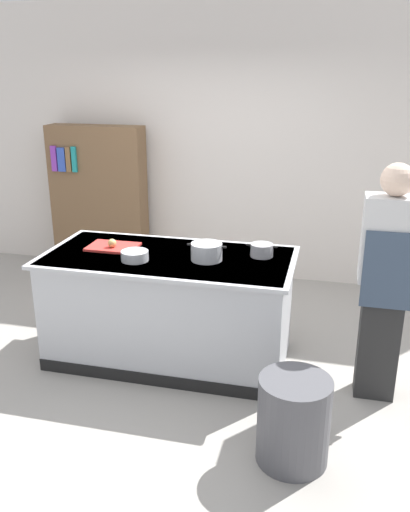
# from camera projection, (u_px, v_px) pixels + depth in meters

# --- Properties ---
(ground_plane) EXTENTS (10.00, 10.00, 0.00)m
(ground_plane) POSITION_uv_depth(u_px,v_px,m) (171.00, 356.00, 4.51)
(ground_plane) COLOR #9E9991
(back_wall) EXTENTS (6.40, 0.12, 3.00)m
(back_wall) POSITION_uv_depth(u_px,v_px,m) (224.00, 144.00, 5.94)
(back_wall) COLOR silver
(back_wall) RESTS_ON ground_plane
(counter_island) EXTENTS (1.98, 0.98, 0.90)m
(counter_island) POSITION_uv_depth(u_px,v_px,m) (169.00, 306.00, 4.36)
(counter_island) COLOR #B7BABF
(counter_island) RESTS_ON ground_plane
(cutting_board) EXTENTS (0.40, 0.28, 0.02)m
(cutting_board) POSITION_uv_depth(u_px,v_px,m) (113.00, 247.00, 4.39)
(cutting_board) COLOR red
(cutting_board) RESTS_ON counter_island
(onion) EXTENTS (0.07, 0.07, 0.07)m
(onion) POSITION_uv_depth(u_px,v_px,m) (112.00, 243.00, 4.34)
(onion) COLOR tan
(onion) RESTS_ON cutting_board
(stock_pot) EXTENTS (0.31, 0.24, 0.13)m
(stock_pot) POSITION_uv_depth(u_px,v_px,m) (207.00, 252.00, 4.10)
(stock_pot) COLOR #B7BABF
(stock_pot) RESTS_ON counter_island
(sauce_pan) EXTENTS (0.24, 0.18, 0.10)m
(sauce_pan) POSITION_uv_depth(u_px,v_px,m) (262.00, 250.00, 4.19)
(sauce_pan) COLOR #99999E
(sauce_pan) RESTS_ON counter_island
(mixing_bowl) EXTENTS (0.21, 0.21, 0.08)m
(mixing_bowl) POSITION_uv_depth(u_px,v_px,m) (135.00, 256.00, 4.10)
(mixing_bowl) COLOR #B7BABF
(mixing_bowl) RESTS_ON counter_island
(trash_bin) EXTENTS (0.44, 0.44, 0.56)m
(trash_bin) POSITION_uv_depth(u_px,v_px,m) (293.00, 420.00, 3.24)
(trash_bin) COLOR #4C4C51
(trash_bin) RESTS_ON ground_plane
(person_chef) EXTENTS (0.38, 0.25, 1.72)m
(person_chef) POSITION_uv_depth(u_px,v_px,m) (386.00, 279.00, 3.71)
(person_chef) COLOR #262626
(person_chef) RESTS_ON ground_plane
(bookshelf) EXTENTS (1.10, 0.31, 1.70)m
(bookshelf) POSITION_uv_depth(u_px,v_px,m) (99.00, 200.00, 6.20)
(bookshelf) COLOR brown
(bookshelf) RESTS_ON ground_plane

